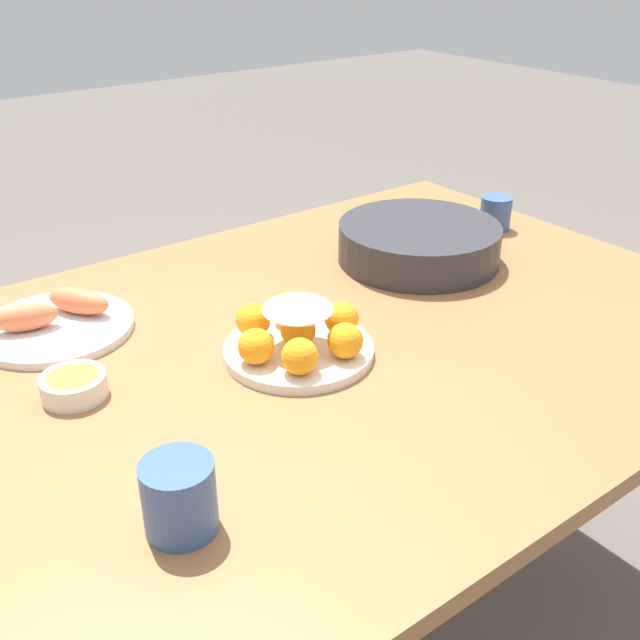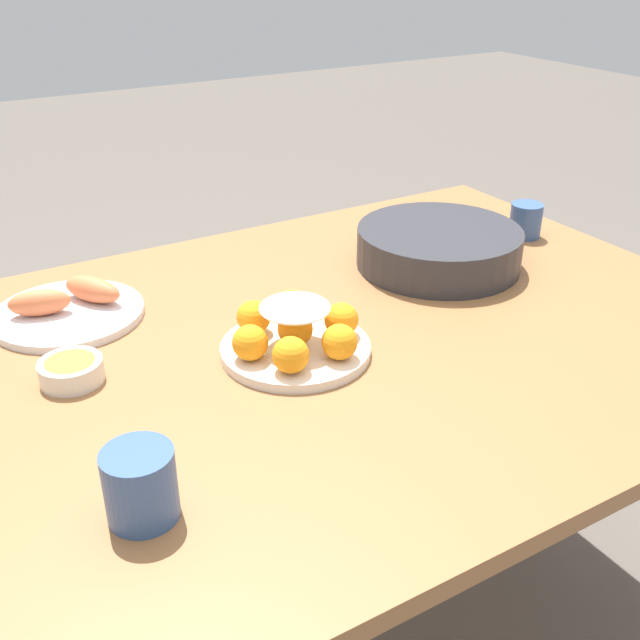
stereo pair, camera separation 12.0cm
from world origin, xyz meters
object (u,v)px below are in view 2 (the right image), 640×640
sauce_bowl (71,370)px  cup_near (140,485)px  dining_table (342,372)px  seafood_platter (68,308)px  cake_plate (295,335)px  serving_bowl (439,246)px  cup_far (526,220)px

sauce_bowl → cup_near: 0.33m
dining_table → sauce_bowl: 0.45m
sauce_bowl → seafood_platter: seafood_platter is taller
cake_plate → cup_near: (-0.33, -0.23, 0.01)m
dining_table → seafood_platter: 0.49m
serving_bowl → cup_near: (-0.74, -0.39, 0.00)m
cake_plate → dining_table: bearing=13.9°
sauce_bowl → cup_far: (1.00, 0.09, 0.02)m
cup_near → cup_far: 1.09m
seafood_platter → dining_table: bearing=-36.8°
dining_table → cup_near: 0.52m
sauce_bowl → serving_bowl: bearing=4.7°
dining_table → cup_far: cup_far is taller
cake_plate → cup_far: size_ratio=3.23×
seafood_platter → cake_plate: bearing=-48.5°
cake_plate → cup_far: 0.70m
cup_far → serving_bowl: bearing=-173.6°
cup_far → sauce_bowl: bearing=-174.8°
serving_bowl → dining_table: bearing=-156.4°
cup_near → seafood_platter: bearing=84.6°
seafood_platter → cup_far: cup_far is taller
cup_far → dining_table: bearing=-164.0°
cake_plate → sauce_bowl: cake_plate is taller
dining_table → cake_plate: cake_plate is taller
seafood_platter → cup_near: bearing=-95.4°
seafood_platter → cup_far: 0.96m
dining_table → seafood_platter: bearing=143.2°
cup_far → seafood_platter: bearing=172.7°
cake_plate → serving_bowl: (0.41, 0.16, 0.01)m
sauce_bowl → cup_near: cup_near is taller
serving_bowl → seafood_platter: serving_bowl is taller
dining_table → cake_plate: size_ratio=5.85×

